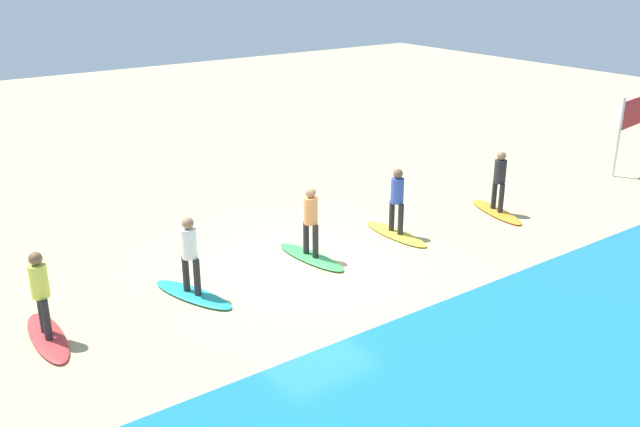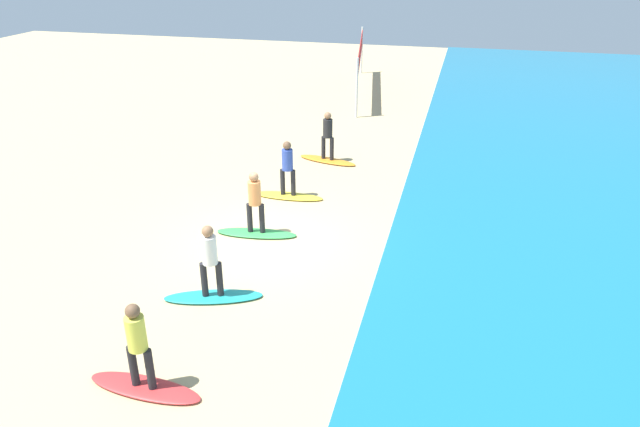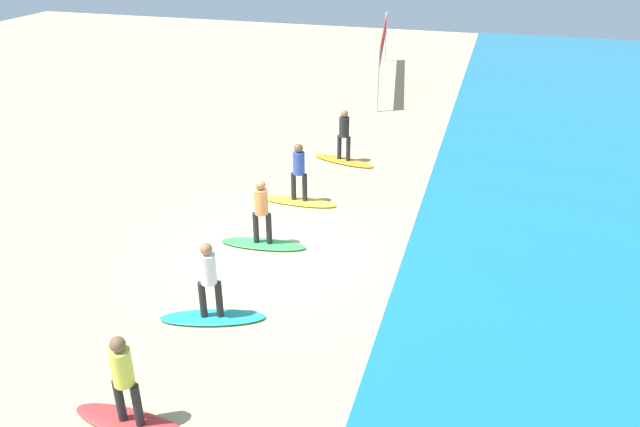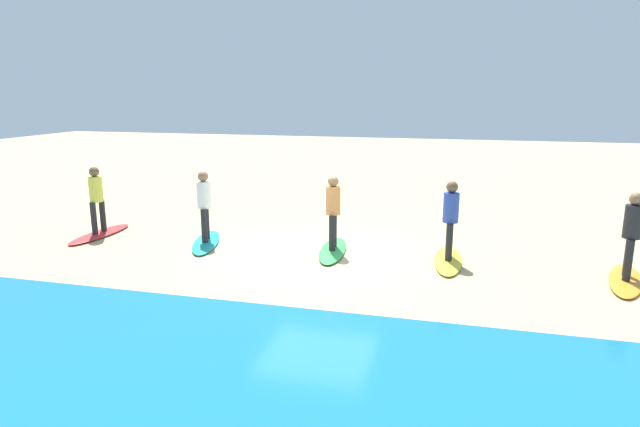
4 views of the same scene
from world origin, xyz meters
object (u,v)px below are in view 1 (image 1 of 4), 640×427
(surfer_orange, at_px, (500,177))
(surfer_yellow, at_px, (397,196))
(surfer_teal, at_px, (190,250))
(surfer_green, at_px, (311,217))
(surfboard_yellow, at_px, (395,234))
(surfer_red, at_px, (40,288))
(surfboard_green, at_px, (311,257))
(surfboard_orange, at_px, (496,212))
(surfboard_red, at_px, (48,337))
(surfboard_teal, at_px, (193,294))

(surfer_orange, relative_size, surfer_yellow, 1.00)
(surfer_teal, bearing_deg, surfer_orange, 177.38)
(surfer_green, bearing_deg, surfboard_yellow, 177.85)
(surfer_orange, height_order, surfer_teal, same)
(surfer_orange, distance_m, surfer_red, 11.71)
(surfer_orange, relative_size, surfer_teal, 1.00)
(surfer_orange, distance_m, surfer_yellow, 3.29)
(surfer_teal, bearing_deg, surfboard_green, -177.95)
(surfer_teal, bearing_deg, surfboard_orange, 177.38)
(surfboard_orange, relative_size, surfboard_red, 1.00)
(surfer_yellow, distance_m, surfboard_teal, 5.64)
(surfer_orange, height_order, surfboard_teal, surfer_orange)
(surfer_teal, xyz_separation_m, surfboard_red, (2.89, -0.01, -0.99))
(surfer_yellow, relative_size, surfboard_green, 0.78)
(surfboard_yellow, relative_size, surfboard_red, 1.00)
(surfboard_orange, height_order, surfer_orange, surfer_orange)
(surfboard_orange, distance_m, surfer_red, 11.76)
(surfboard_orange, distance_m, surfboard_yellow, 3.29)
(surfboard_yellow, bearing_deg, surfer_green, -93.16)
(surfboard_green, relative_size, surfboard_teal, 1.00)
(surfer_orange, height_order, surfer_yellow, same)
(surfboard_green, distance_m, surfer_red, 6.01)
(surfboard_teal, bearing_deg, surfboard_red, -107.97)
(surfer_teal, relative_size, surfer_red, 1.00)
(surfboard_green, height_order, surfboard_red, same)
(surfboard_orange, bearing_deg, surfboard_red, -77.84)
(surfboard_orange, bearing_deg, surfer_red, -77.84)
(surfboard_yellow, bearing_deg, surfboard_red, -90.99)
(surfer_teal, distance_m, surfboard_red, 3.06)
(surfer_green, distance_m, surfboard_teal, 3.20)
(surfboard_orange, relative_size, surfboard_green, 1.00)
(surfer_green, height_order, surfer_red, same)
(surfboard_yellow, xyz_separation_m, surfer_teal, (5.55, 0.01, 0.99))
(surfboard_yellow, height_order, surfer_yellow, surfer_yellow)
(surfboard_red, bearing_deg, surfer_yellow, 93.01)
(surfboard_green, bearing_deg, surfer_green, -6.42)
(surfer_orange, relative_size, surfboard_yellow, 0.78)
(surfer_yellow, bearing_deg, surfer_orange, 172.72)
(surfboard_orange, bearing_deg, surfboard_teal, -78.43)
(surfer_teal, distance_m, surfer_red, 2.89)
(surfboard_orange, xyz_separation_m, surfboard_yellow, (3.26, -0.42, 0.00))
(surfboard_teal, bearing_deg, surfer_red, -107.97)
(surfboard_yellow, xyz_separation_m, surfer_green, (2.51, -0.09, 0.99))
(surfboard_green, distance_m, surfer_teal, 3.20)
(surfer_yellow, height_order, surfboard_green, surfer_yellow)
(surfboard_green, relative_size, surfer_red, 1.28)
(surfboard_orange, distance_m, surfboard_red, 11.71)
(surfboard_orange, distance_m, surfboard_green, 5.80)
(surfer_orange, bearing_deg, surfer_red, -2.03)
(surfer_orange, relative_size, surfer_green, 1.00)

